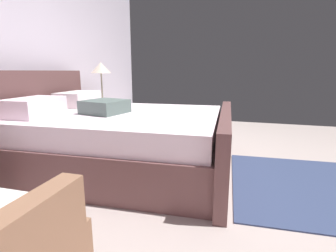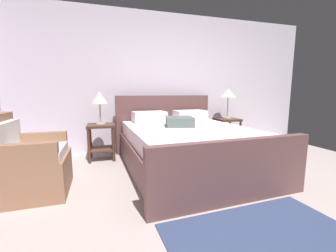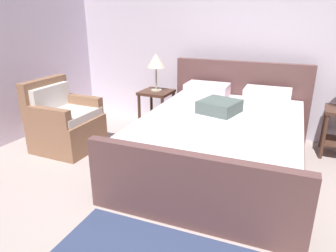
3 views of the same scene
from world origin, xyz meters
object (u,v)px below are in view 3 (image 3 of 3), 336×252
object	(u,v)px
bed	(222,140)
nightstand_left	(157,104)
armchair	(64,123)
table_lamp_left	(156,62)

from	to	relation	value
bed	nightstand_left	distance (m)	1.46
armchair	nightstand_left	bearing A→B (deg)	55.77
table_lamp_left	nightstand_left	bearing A→B (deg)	-45.00
bed	table_lamp_left	xyz separation A→B (m)	(-1.23, 0.78, 0.69)
nightstand_left	armchair	bearing A→B (deg)	-124.23
nightstand_left	table_lamp_left	bearing A→B (deg)	135.00
table_lamp_left	bed	bearing A→B (deg)	-32.49
bed	table_lamp_left	bearing A→B (deg)	147.51
nightstand_left	table_lamp_left	size ratio (longest dim) A/B	1.10
nightstand_left	armchair	xyz separation A→B (m)	(-0.77, -1.13, -0.06)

